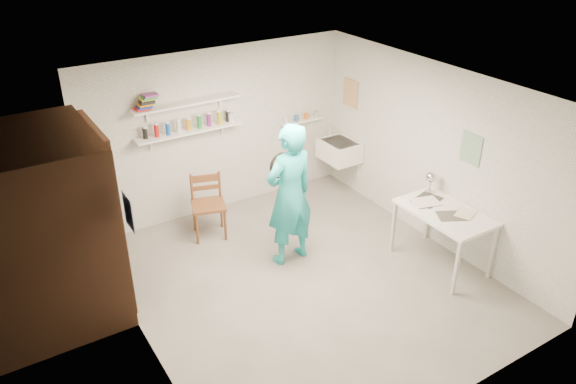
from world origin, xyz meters
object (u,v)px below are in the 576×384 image
man (290,195)px  work_table (441,238)px  wooden_chair (208,205)px  desk_lamp (431,177)px  belfast_sink (339,151)px  wall_clock (281,165)px

man → work_table: 1.98m
wooden_chair → work_table: size_ratio=0.81×
wooden_chair → work_table: bearing=-27.4°
work_table → desk_lamp: bearing=67.6°
wooden_chair → work_table: (2.18, -2.17, -0.09)m
belfast_sink → wall_clock: (-1.64, -0.97, 0.54)m
man → wooden_chair: 1.32m
desk_lamp → belfast_sink: bearing=92.6°
wall_clock → work_table: 2.20m
wooden_chair → work_table: wooden_chair is taller
belfast_sink → wooden_chair: size_ratio=0.63×
man → wall_clock: man is taller
man → desk_lamp: size_ratio=12.81×
man → desk_lamp: (1.74, -0.65, 0.06)m
wooden_chair → wall_clock: bearing=-34.7°
wooden_chair → desk_lamp: desk_lamp is taller
man → work_table: bearing=139.3°
belfast_sink → wooden_chair: (-2.29, -0.13, -0.23)m
wall_clock → wooden_chair: wall_clock is taller
work_table → man: bearing=144.3°
man → work_table: man is taller
belfast_sink → desk_lamp: size_ratio=4.13×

